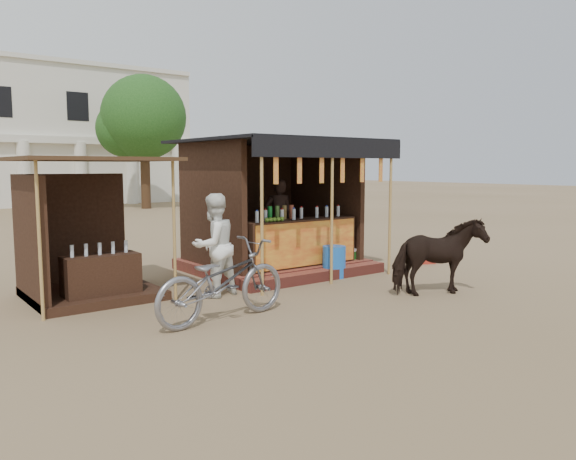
# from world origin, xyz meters

# --- Properties ---
(ground) EXTENTS (120.00, 120.00, 0.00)m
(ground) POSITION_xyz_m (0.00, 0.00, 0.00)
(ground) COLOR #846B4C
(ground) RESTS_ON ground
(main_stall) EXTENTS (3.60, 3.61, 2.78)m
(main_stall) POSITION_xyz_m (1.01, 3.36, 1.03)
(main_stall) COLOR brown
(main_stall) RESTS_ON ground
(secondary_stall) EXTENTS (2.40, 2.40, 2.38)m
(secondary_stall) POSITION_xyz_m (-3.17, 3.24, 0.85)
(secondary_stall) COLOR #361F13
(secondary_stall) RESTS_ON ground
(cow) EXTENTS (1.74, 1.21, 1.34)m
(cow) POSITION_xyz_m (1.85, -0.27, 0.67)
(cow) COLOR black
(cow) RESTS_ON ground
(motorbike) EXTENTS (2.30, 1.01, 1.17)m
(motorbike) POSITION_xyz_m (-1.97, 0.58, 0.58)
(motorbike) COLOR gray
(motorbike) RESTS_ON ground
(bystander) EXTENTS (0.98, 0.83, 1.78)m
(bystander) POSITION_xyz_m (-1.29, 2.00, 0.89)
(bystander) COLOR white
(bystander) RESTS_ON ground
(blue_barrel) EXTENTS (0.51, 0.51, 0.64)m
(blue_barrel) POSITION_xyz_m (1.47, 2.00, 0.32)
(blue_barrel) COLOR blue
(blue_barrel) RESTS_ON ground
(red_crate) EXTENTS (0.52, 0.52, 0.33)m
(red_crate) POSITION_xyz_m (4.27, 2.00, 0.16)
(red_crate) COLOR maroon
(red_crate) RESTS_ON ground
(cooler) EXTENTS (0.76, 0.66, 0.46)m
(cooler) POSITION_xyz_m (2.46, 2.60, 0.23)
(cooler) COLOR #186F1E
(cooler) RESTS_ON ground
(tree) EXTENTS (4.50, 4.40, 7.00)m
(tree) POSITION_xyz_m (5.81, 22.14, 4.63)
(tree) COLOR #382314
(tree) RESTS_ON ground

